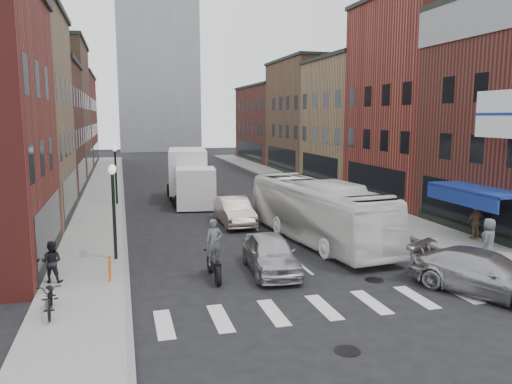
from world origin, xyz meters
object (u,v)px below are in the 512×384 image
Objects in this scene: sedan_left_far at (234,211)px; bike_rack at (110,269)px; sedan_left_near at (271,253)px; parked_bicycle at (50,297)px; ped_left_solo at (52,262)px; motorcycle_rider at (214,251)px; ped_right_b at (476,222)px; streetlamp_near at (113,194)px; curb_car at (485,274)px; ped_right_c at (489,240)px; streetlamp_far at (115,164)px; box_truck at (190,177)px; billboard_sign at (503,116)px; transit_bus at (317,211)px.

bike_rack is at bearing -127.53° from sedan_left_far.
sedan_left_near is 8.22m from parked_bicycle.
sedan_left_far is 3.03× the size of ped_left_solo.
motorcycle_rider is 13.59m from ped_right_b.
parked_bicycle is at bearing -108.54° from streetlamp_near.
ped_left_solo is at bearing 90.80° from parked_bicycle.
ped_right_b is (4.67, 6.31, 0.25)m from curb_car.
ped_left_solo is 17.20m from ped_right_c.
sedan_left_near is at bearing 11.05° from ped_right_b.
motorcycle_rider is (3.60, -17.32, -1.82)m from streetlamp_far.
bike_rack is 0.17× the size of sedan_left_far.
sedan_left_near is at bearing 4.55° from motorcycle_rider.
streetlamp_near is 0.47× the size of box_truck.
ped_left_solo is (-8.68, -8.46, 0.15)m from sedan_left_far.
sedan_left_far is 0.90× the size of curb_car.
ped_right_c is (8.40, -10.41, 0.29)m from sedan_left_far.
parked_bicycle is (-8.37, -11.57, -0.10)m from sedan_left_far.
sedan_left_far reaches higher than curb_car.
streetlamp_far is 19.83m from parked_bicycle.
parked_bicycle is at bearing -157.09° from sedan_left_near.
sedan_left_far is (-9.50, 9.46, -5.37)m from billboard_sign.
transit_bus reaches higher than curb_car.
billboard_sign reaches higher than box_truck.
bike_rack is at bearing 131.66° from curb_car.
streetlamp_far is at bearing 113.58° from sedan_left_near.
billboard_sign is at bearing 1.70° from parked_bicycle.
motorcycle_rider is 1.52× the size of ped_left_solo.
billboard_sign reaches higher than sedan_left_near.
box_truck reaches higher than ped_right_c.
sedan_left_near is at bearing -40.83° from ped_right_c.
transit_bus reaches higher than ped_right_c.
ped_right_b is (18.88, 4.56, 0.33)m from parked_bicycle.
billboard_sign is 11.43m from sedan_left_near.
ped_right_b is 0.93× the size of ped_right_c.
curb_car is 3.89m from ped_right_c.
transit_bus is at bearing -77.85° from ped_right_c.
box_truck is 1.99× the size of sedan_left_near.
streetlamp_far reaches higher than sedan_left_near.
curb_car is 14.32m from parked_bicycle.
streetlamp_near is at bearing 134.22° from motorcycle_rider.
ped_left_solo is (-2.00, 0.19, 0.37)m from bike_rack.
parked_bicycle is (-1.88, -19.61, -2.25)m from streetlamp_far.
motorcycle_rider is at bearing -37.40° from ped_right_c.
box_truck is at bearing 97.18° from sedan_left_near.
motorcycle_rider is at bearing -174.26° from ped_left_solo.
curb_car is at bearing -12.06° from parked_bicycle.
ped_right_c is (16.77, 1.16, 0.39)m from parked_bicycle.
motorcycle_rider is 0.53× the size of sedan_left_near.
ped_right_c reaches higher than ped_right_b.
billboard_sign reaches higher than transit_bus.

